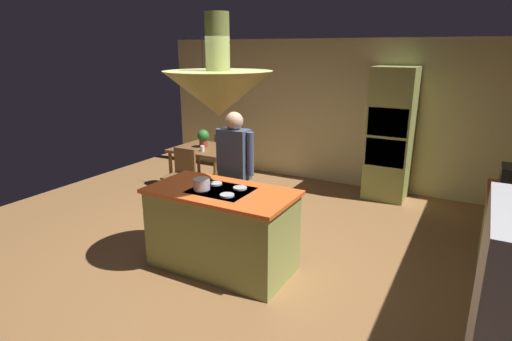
{
  "coord_description": "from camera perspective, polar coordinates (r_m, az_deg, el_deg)",
  "views": [
    {
      "loc": [
        2.36,
        -3.72,
        2.39
      ],
      "look_at": [
        0.1,
        0.4,
        1.0
      ],
      "focal_mm": 29.19,
      "sensor_mm": 36.0,
      "label": 1
    }
  ],
  "objects": [
    {
      "name": "dining_table",
      "position": [
        7.15,
        -6.88,
        2.32
      ],
      "size": [
        1.03,
        0.91,
        0.76
      ],
      "color": "brown",
      "rests_on": "ground"
    },
    {
      "name": "person_at_island",
      "position": [
        5.17,
        -2.91,
        0.26
      ],
      "size": [
        0.53,
        0.22,
        1.66
      ],
      "color": "tan",
      "rests_on": "ground"
    },
    {
      "name": "kitchen_island",
      "position": [
        4.66,
        -4.68,
        -8.0
      ],
      "size": [
        1.61,
        0.85,
        0.94
      ],
      "color": "#8C934C",
      "rests_on": "ground"
    },
    {
      "name": "ground",
      "position": [
        5.02,
        -3.27,
        -12.02
      ],
      "size": [
        8.16,
        8.16,
        0.0
      ],
      "primitive_type": "plane",
      "color": "olive"
    },
    {
      "name": "chair_facing_island",
      "position": [
        6.68,
        -10.19,
        -0.22
      ],
      "size": [
        0.4,
        0.4,
        0.87
      ],
      "color": "brown",
      "rests_on": "ground"
    },
    {
      "name": "pendant_light_over_table",
      "position": [
        6.96,
        -7.23,
        11.98
      ],
      "size": [
        0.32,
        0.32,
        0.82
      ],
      "color": "beige"
    },
    {
      "name": "oven_tower",
      "position": [
        7.01,
        17.91,
        4.71
      ],
      "size": [
        0.66,
        0.62,
        2.12
      ],
      "color": "#8C934C",
      "rests_on": "ground"
    },
    {
      "name": "cooking_pot_on_cooktop",
      "position": [
        4.45,
        -7.48,
        -1.85
      ],
      "size": [
        0.18,
        0.18,
        0.12
      ],
      "primitive_type": "cylinder",
      "color": "#B2B2B7",
      "rests_on": "kitchen_island"
    },
    {
      "name": "cup_on_table",
      "position": [
        6.88,
        -7.36,
        3.01
      ],
      "size": [
        0.07,
        0.07,
        0.09
      ],
      "primitive_type": "cylinder",
      "color": "white",
      "rests_on": "dining_table"
    },
    {
      "name": "range_hood",
      "position": [
        4.26,
        -5.16,
        10.81
      ],
      "size": [
        1.1,
        1.1,
        1.0
      ],
      "color": "#8C934C"
    },
    {
      "name": "wall_back",
      "position": [
        7.63,
        10.51,
        7.79
      ],
      "size": [
        6.8,
        0.1,
        2.55
      ],
      "primitive_type": "cube",
      "color": "beige",
      "rests_on": "ground"
    },
    {
      "name": "chair_by_back_wall",
      "position": [
        7.73,
        -3.95,
        2.29
      ],
      "size": [
        0.4,
        0.4,
        0.87
      ],
      "rotation": [
        0.0,
        0.0,
        3.14
      ],
      "color": "brown",
      "rests_on": "ground"
    },
    {
      "name": "potted_plant_on_table",
      "position": [
        7.15,
        -7.23,
        4.53
      ],
      "size": [
        0.2,
        0.2,
        0.3
      ],
      "color": "#99382D",
      "rests_on": "dining_table"
    }
  ]
}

